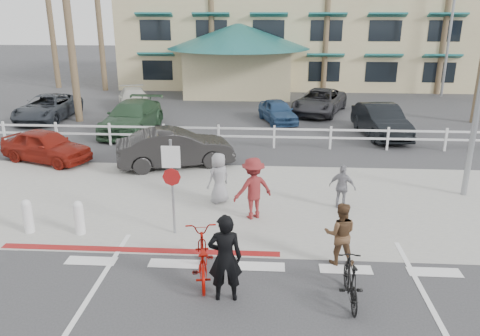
# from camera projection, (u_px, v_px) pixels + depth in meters

# --- Properties ---
(ground) EXTENTS (140.00, 140.00, 0.00)m
(ground) POSITION_uv_depth(u_px,v_px,m) (258.00, 281.00, 10.33)
(ground) COLOR #333335
(sidewalk_plaza) EXTENTS (22.00, 7.00, 0.01)m
(sidewalk_plaza) POSITION_uv_depth(u_px,v_px,m) (262.00, 202.00, 14.58)
(sidewalk_plaza) COLOR gray
(sidewalk_plaza) RESTS_ON ground
(cross_street) EXTENTS (40.00, 5.00, 0.01)m
(cross_street) POSITION_uv_depth(u_px,v_px,m) (264.00, 162.00, 18.36)
(cross_street) COLOR #333335
(cross_street) RESTS_ON ground
(parking_lot) EXTENTS (50.00, 16.00, 0.01)m
(parking_lot) POSITION_uv_depth(u_px,v_px,m) (266.00, 112.00, 27.34)
(parking_lot) COLOR #333335
(parking_lot) RESTS_ON ground
(curb_red) EXTENTS (7.00, 0.25, 0.02)m
(curb_red) POSITION_uv_depth(u_px,v_px,m) (139.00, 250.00, 11.64)
(curb_red) COLOR maroon
(curb_red) RESTS_ON ground
(rail_fence) EXTENTS (29.40, 0.16, 1.00)m
(rail_fence) POSITION_uv_depth(u_px,v_px,m) (277.00, 137.00, 20.06)
(rail_fence) COLOR silver
(rail_fence) RESTS_ON ground
(building) EXTENTS (28.00, 16.00, 11.30)m
(building) POSITION_uv_depth(u_px,v_px,m) (294.00, 10.00, 37.68)
(building) COLOR #CEBD8D
(building) RESTS_ON ground
(sign_post) EXTENTS (0.50, 0.10, 2.90)m
(sign_post) POSITION_uv_depth(u_px,v_px,m) (172.00, 183.00, 12.08)
(sign_post) COLOR gray
(sign_post) RESTS_ON ground
(bollard_0) EXTENTS (0.26, 0.26, 0.95)m
(bollard_0) POSITION_uv_depth(u_px,v_px,m) (79.00, 218.00, 12.35)
(bollard_0) COLOR silver
(bollard_0) RESTS_ON ground
(bollard_1) EXTENTS (0.26, 0.26, 0.95)m
(bollard_1) POSITION_uv_depth(u_px,v_px,m) (28.00, 216.00, 12.44)
(bollard_1) COLOR silver
(bollard_1) RESTS_ON ground
(streetlight_1) EXTENTS (0.60, 2.00, 9.50)m
(streetlight_1) POSITION_uv_depth(u_px,v_px,m) (451.00, 24.00, 30.76)
(streetlight_1) COLOR gray
(streetlight_1) RESTS_ON ground
(palm_10) EXTENTS (4.00, 4.00, 12.00)m
(palm_10) POSITION_uv_depth(u_px,v_px,m) (66.00, 3.00, 23.17)
(palm_10) COLOR #133318
(palm_10) RESTS_ON ground
(bike_red) EXTENTS (1.02, 2.08, 1.05)m
(bike_red) POSITION_uv_depth(u_px,v_px,m) (202.00, 256.00, 10.32)
(bike_red) COLOR #8B0801
(bike_red) RESTS_ON ground
(rider_red) EXTENTS (0.74, 0.52, 1.90)m
(rider_red) POSITION_uv_depth(u_px,v_px,m) (225.00, 258.00, 9.40)
(rider_red) COLOR black
(rider_red) RESTS_ON ground
(bike_black) EXTENTS (0.45, 1.58, 0.95)m
(bike_black) POSITION_uv_depth(u_px,v_px,m) (351.00, 281.00, 9.47)
(bike_black) COLOR black
(bike_black) RESTS_ON ground
(rider_black) EXTENTS (0.79, 0.63, 1.53)m
(rider_black) POSITION_uv_depth(u_px,v_px,m) (340.00, 234.00, 10.83)
(rider_black) COLOR brown
(rider_black) RESTS_ON ground
(pedestrian_a) EXTENTS (1.34, 1.13, 1.80)m
(pedestrian_a) POSITION_uv_depth(u_px,v_px,m) (253.00, 188.00, 13.20)
(pedestrian_a) COLOR maroon
(pedestrian_a) RESTS_ON ground
(pedestrian_child) EXTENTS (0.87, 0.64, 1.38)m
(pedestrian_child) POSITION_uv_depth(u_px,v_px,m) (342.00, 187.00, 13.89)
(pedestrian_child) COLOR gray
(pedestrian_child) RESTS_ON ground
(pedestrian_b) EXTENTS (0.91, 0.90, 1.59)m
(pedestrian_b) POSITION_uv_depth(u_px,v_px,m) (219.00, 178.00, 14.32)
(pedestrian_b) COLOR gray
(pedestrian_b) RESTS_ON ground
(car_white_sedan) EXTENTS (4.63, 2.88, 1.44)m
(car_white_sedan) POSITION_uv_depth(u_px,v_px,m) (175.00, 148.00, 17.70)
(car_white_sedan) COLOR black
(car_white_sedan) RESTS_ON ground
(car_red_compact) EXTENTS (4.02, 2.70, 1.27)m
(car_red_compact) POSITION_uv_depth(u_px,v_px,m) (46.00, 146.00, 18.28)
(car_red_compact) COLOR maroon
(car_red_compact) RESTS_ON ground
(lot_car_0) EXTENTS (2.29, 4.86, 1.34)m
(lot_car_0) POSITION_uv_depth(u_px,v_px,m) (48.00, 108.00, 25.20)
(lot_car_0) COLOR #272C33
(lot_car_0) RESTS_ON ground
(lot_car_1) EXTENTS (2.39, 5.17, 1.46)m
(lot_car_1) POSITION_uv_depth(u_px,v_px,m) (132.00, 117.00, 22.74)
(lot_car_1) COLOR #2A4A30
(lot_car_1) RESTS_ON ground
(lot_car_2) EXTENTS (2.36, 3.78, 1.20)m
(lot_car_2) POSITION_uv_depth(u_px,v_px,m) (278.00, 111.00, 24.65)
(lot_car_2) COLOR navy
(lot_car_2) RESTS_ON ground
(lot_car_3) EXTENTS (2.12, 4.69, 1.49)m
(lot_car_3) POSITION_uv_depth(u_px,v_px,m) (381.00, 121.00, 21.90)
(lot_car_3) COLOR black
(lot_car_3) RESTS_ON ground
(lot_car_4) EXTENTS (3.05, 4.61, 1.24)m
(lot_car_4) POSITION_uv_depth(u_px,v_px,m) (134.00, 99.00, 27.83)
(lot_car_4) COLOR beige
(lot_car_4) RESTS_ON ground
(lot_car_5) EXTENTS (3.84, 5.41, 1.37)m
(lot_car_5) POSITION_uv_depth(u_px,v_px,m) (320.00, 101.00, 26.80)
(lot_car_5) COLOR #2B2B2F
(lot_car_5) RESTS_ON ground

